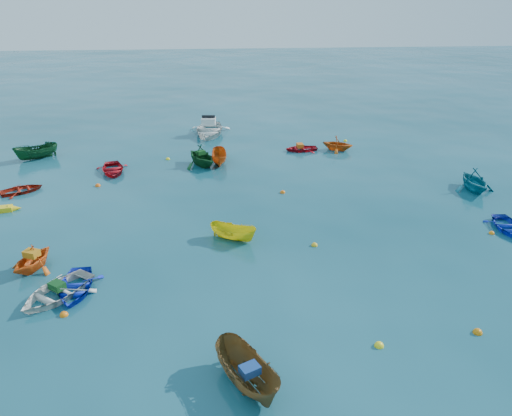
{
  "coord_description": "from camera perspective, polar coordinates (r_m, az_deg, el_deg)",
  "views": [
    {
      "loc": [
        -2.06,
        -21.38,
        12.68
      ],
      "look_at": [
        0.0,
        5.0,
        0.4
      ],
      "focal_mm": 35.0,
      "sensor_mm": 36.0,
      "label": 1
    }
  ],
  "objects": [
    {
      "name": "ground",
      "position": [
        24.94,
        0.9,
        -5.66
      ],
      "size": [
        160.0,
        160.0,
        0.0
      ],
      "primitive_type": "plane",
      "color": "#0A3D49",
      "rests_on": "ground"
    },
    {
      "name": "buoy_ye_e",
      "position": [
        43.43,
        10.17,
        7.53
      ],
      "size": [
        0.31,
        0.31,
        0.31
      ],
      "primitive_type": "sphere",
      "color": "yellow",
      "rests_on": "ground"
    },
    {
      "name": "buoy_ye_d",
      "position": [
        38.91,
        -10.04,
        5.49
      ],
      "size": [
        0.33,
        0.33,
        0.33
      ],
      "primitive_type": "sphere",
      "color": "yellow",
      "rests_on": "ground"
    },
    {
      "name": "dinghy_orange_far",
      "position": [
        40.98,
        9.25,
        6.55
      ],
      "size": [
        3.09,
        2.93,
        1.28
      ],
      "primitive_type": "imported",
      "rotation": [
        0.0,
        0.0,
        1.13
      ],
      "color": "#C95612",
      "rests_on": "ground"
    },
    {
      "name": "tarp_green_b",
      "position": [
        37.06,
        -6.34,
        6.32
      ],
      "size": [
        0.75,
        0.71,
        0.29
      ],
      "primitive_type": "cube",
      "rotation": [
        0.0,
        0.0,
        0.58
      ],
      "color": "#134E1A",
      "rests_on": "dinghy_green_n"
    },
    {
      "name": "sampan_brown_mid",
      "position": [
        18.07,
        -0.95,
        -19.67
      ],
      "size": [
        2.74,
        3.71,
        1.35
      ],
      "primitive_type": "imported",
      "rotation": [
        0.0,
        0.0,
        0.46
      ],
      "color": "brown",
      "rests_on": "ground"
    },
    {
      "name": "dinghy_orange_w",
      "position": [
        26.27,
        -24.04,
        -6.36
      ],
      "size": [
        2.91,
        3.09,
        1.3
      ],
      "primitive_type": "imported",
      "rotation": [
        0.0,
        0.0,
        -0.38
      ],
      "color": "orange",
      "rests_on": "ground"
    },
    {
      "name": "dinghy_red_nw",
      "position": [
        35.75,
        -25.16,
        1.66
      ],
      "size": [
        3.16,
        2.85,
        0.54
      ],
      "primitive_type": "imported",
      "rotation": [
        0.0,
        0.0,
        2.05
      ],
      "color": "#A41D0D",
      "rests_on": "ground"
    },
    {
      "name": "buoy_or_c",
      "position": [
        34.94,
        -17.62,
        2.4
      ],
      "size": [
        0.37,
        0.37,
        0.37
      ],
      "primitive_type": "sphere",
      "color": "#FE5D0D",
      "rests_on": "ground"
    },
    {
      "name": "dinghy_red_ne",
      "position": [
        40.53,
        5.16,
        6.56
      ],
      "size": [
        2.73,
        2.06,
        0.54
      ],
      "primitive_type": "imported",
      "rotation": [
        0.0,
        0.0,
        -1.48
      ],
      "color": "red",
      "rests_on": "ground"
    },
    {
      "name": "buoy_or_e",
      "position": [
        32.31,
        3.06,
        1.75
      ],
      "size": [
        0.34,
        0.34,
        0.34
      ],
      "primitive_type": "sphere",
      "color": "orange",
      "rests_on": "ground"
    },
    {
      "name": "tarp_orange_b",
      "position": [
        40.38,
        5.05,
        7.13
      ],
      "size": [
        0.54,
        0.68,
        0.31
      ],
      "primitive_type": "cube",
      "rotation": [
        0.0,
        0.0,
        -1.48
      ],
      "color": "#D86116",
      "rests_on": "dinghy_red_ne"
    },
    {
      "name": "dinghy_cyan_se",
      "position": [
        35.69,
        23.52,
        1.93
      ],
      "size": [
        2.66,
        3.05,
        1.56
      ],
      "primitive_type": "imported",
      "rotation": [
        0.0,
        0.0,
        0.04
      ],
      "color": "#157086",
      "rests_on": "ground"
    },
    {
      "name": "buoy_ye_a",
      "position": [
        20.11,
        13.88,
        -15.07
      ],
      "size": [
        0.37,
        0.37,
        0.37
      ],
      "primitive_type": "sphere",
      "color": "yellow",
      "rests_on": "ground"
    },
    {
      "name": "dinghy_blue_sw",
      "position": [
        23.84,
        -19.94,
        -8.92
      ],
      "size": [
        2.37,
        3.21,
        0.64
      ],
      "primitive_type": "imported",
      "rotation": [
        0.0,
        0.0,
        0.05
      ],
      "color": "#102ACE",
      "rests_on": "ground"
    },
    {
      "name": "buoy_or_a",
      "position": [
        22.48,
        -21.08,
        -11.37
      ],
      "size": [
        0.35,
        0.35,
        0.35
      ],
      "primitive_type": "sphere",
      "color": "orange",
      "rests_on": "ground"
    },
    {
      "name": "buoy_ye_c",
      "position": [
        26.16,
        6.69,
        -4.28
      ],
      "size": [
        0.33,
        0.33,
        0.33
      ],
      "primitive_type": "sphere",
      "color": "gold",
      "rests_on": "ground"
    },
    {
      "name": "sampan_green_far",
      "position": [
        41.96,
        -23.68,
        5.17
      ],
      "size": [
        3.43,
        2.7,
        1.26
      ],
      "primitive_type": "imported",
      "rotation": [
        0.0,
        0.0,
        -1.04
      ],
      "color": "#104420",
      "rests_on": "ground"
    },
    {
      "name": "sampan_yellow_mid",
      "position": [
        26.58,
        -2.61,
        -3.62
      ],
      "size": [
        2.82,
        2.09,
        1.03
      ],
      "primitive_type": "imported",
      "rotation": [
        0.0,
        0.0,
        1.1
      ],
      "color": "yellow",
      "rests_on": "ground"
    },
    {
      "name": "dinghy_green_n",
      "position": [
        37.3,
        -6.19,
        4.88
      ],
      "size": [
        3.97,
        4.1,
        1.65
      ],
      "primitive_type": "imported",
      "rotation": [
        0.0,
        0.0,
        0.58
      ],
      "color": "#11491E",
      "rests_on": "ground"
    },
    {
      "name": "dinghy_white_near",
      "position": [
        23.75,
        -21.78,
        -9.4
      ],
      "size": [
        4.07,
        4.28,
        0.72
      ],
      "primitive_type": "imported",
      "rotation": [
        0.0,
        0.0,
        -0.63
      ],
      "color": "silver",
      "rests_on": "ground"
    },
    {
      "name": "buoy_or_b",
      "position": [
        21.95,
        23.98,
        -12.91
      ],
      "size": [
        0.37,
        0.37,
        0.37
      ],
      "primitive_type": "sphere",
      "color": "orange",
      "rests_on": "ground"
    },
    {
      "name": "dinghy_red_far",
      "position": [
        37.14,
        -16.03,
        3.94
      ],
      "size": [
        2.96,
        3.62,
        0.66
      ],
      "primitive_type": "imported",
      "rotation": [
        0.0,
        0.0,
        0.24
      ],
      "color": "#B00E17",
      "rests_on": "ground"
    },
    {
      "name": "buoy_or_d",
      "position": [
        30.02,
        25.32,
        -2.66
      ],
      "size": [
        0.3,
        0.3,
        0.3
      ],
      "primitive_type": "sphere",
      "color": "orange",
      "rests_on": "ground"
    },
    {
      "name": "tarp_orange_a",
      "position": [
        25.92,
        -24.28,
        -4.76
      ],
      "size": [
        0.8,
        0.71,
        0.32
      ],
      "primitive_type": "cube",
      "rotation": [
        0.0,
        0.0,
        -0.38
      ],
      "color": "orange",
      "rests_on": "dinghy_orange_w"
    },
    {
      "name": "tarp_blue_a",
      "position": [
        17.4,
        -0.71,
        -18.02
      ],
      "size": [
        0.78,
        0.72,
        0.31
      ],
      "primitive_type": "cube",
      "rotation": [
        0.0,
        0.0,
        0.46
      ],
      "color": "navy",
      "rests_on": "sampan_brown_mid"
    },
    {
      "name": "motorboat_white",
      "position": [
        44.91,
        -5.37,
        8.39
      ],
      "size": [
        3.98,
        5.27,
        1.63
      ],
      "primitive_type": "imported",
      "rotation": [
        0.0,
        0.0,
        -0.09
      ],
      "color": "white",
      "rests_on": "ground"
    },
    {
      "name": "sampan_orange_n",
      "position": [
        37.55,
        -4.17,
        5.09
      ],
      "size": [
        1.12,
        2.96,
        1.15
      ],
      "primitive_type": "imported",
      "rotation": [
        0.0,
        0.0,
        -0.0
      ],
      "color": "#BE4E11",
      "rests_on": "ground"
    },
    {
      "name": "tarp_green_a",
      "position": [
        23.52,
        -21.79,
        -8.25
      ],
      "size": [
        0.81,
        0.78,
        0.31
      ],
      "primitive_type": "cube",
      "rotation": [
        0.0,
        0.0,
        -0.63
      ],
      "color": "#104319",
      "rests_on": "dinghy_white_near"
    },
    {
      "name": "dinghy_blue_se",
      "position": [
        30.88,
        26.82,
        -2.22
      ],
      "size": [
        2.35,
        3.07,
        0.59
      ],
      "primitive_type": "imported",
      "rotation": [
        0.0,
        0.0,
        -0.11
      ],
      "color": "#0E2AB1",
      "rests_on": "ground"
    }
  ]
}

